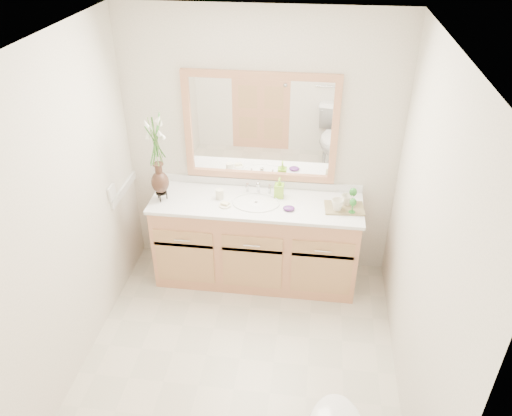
# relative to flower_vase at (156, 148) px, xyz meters

# --- Properties ---
(floor) EXTENTS (2.60, 2.60, 0.00)m
(floor) POSITION_rel_flower_vase_xyz_m (0.82, -0.94, -1.33)
(floor) COLOR beige
(floor) RESTS_ON ground
(ceiling) EXTENTS (2.40, 2.60, 0.02)m
(ceiling) POSITION_rel_flower_vase_xyz_m (0.82, -0.94, 1.07)
(ceiling) COLOR white
(ceiling) RESTS_ON wall_back
(wall_back) EXTENTS (2.40, 0.02, 2.40)m
(wall_back) POSITION_rel_flower_vase_xyz_m (0.82, 0.36, -0.13)
(wall_back) COLOR white
(wall_back) RESTS_ON floor
(wall_front) EXTENTS (2.40, 0.02, 2.40)m
(wall_front) POSITION_rel_flower_vase_xyz_m (0.82, -2.24, -0.13)
(wall_front) COLOR white
(wall_front) RESTS_ON floor
(wall_left) EXTENTS (0.02, 2.60, 2.40)m
(wall_left) POSITION_rel_flower_vase_xyz_m (-0.38, -0.94, -0.13)
(wall_left) COLOR white
(wall_left) RESTS_ON floor
(wall_right) EXTENTS (0.02, 2.60, 2.40)m
(wall_right) POSITION_rel_flower_vase_xyz_m (2.02, -0.94, -0.13)
(wall_right) COLOR white
(wall_right) RESTS_ON floor
(vanity) EXTENTS (1.80, 0.55, 0.80)m
(vanity) POSITION_rel_flower_vase_xyz_m (0.82, 0.07, -0.93)
(vanity) COLOR tan
(vanity) RESTS_ON floor
(counter) EXTENTS (1.84, 0.57, 0.03)m
(counter) POSITION_rel_flower_vase_xyz_m (0.82, 0.07, -0.51)
(counter) COLOR white
(counter) RESTS_ON vanity
(sink) EXTENTS (0.38, 0.34, 0.23)m
(sink) POSITION_rel_flower_vase_xyz_m (0.82, 0.05, -0.55)
(sink) COLOR white
(sink) RESTS_ON counter
(mirror) EXTENTS (1.32, 0.04, 0.97)m
(mirror) POSITION_rel_flower_vase_xyz_m (0.82, 0.33, 0.08)
(mirror) COLOR white
(mirror) RESTS_ON wall_back
(switch_plate) EXTENTS (0.02, 0.12, 0.12)m
(switch_plate) POSITION_rel_flower_vase_xyz_m (-0.37, -0.18, -0.35)
(switch_plate) COLOR white
(switch_plate) RESTS_ON wall_left
(flower_vase) EXTENTS (0.18, 0.18, 0.73)m
(flower_vase) POSITION_rel_flower_vase_xyz_m (0.00, 0.00, 0.00)
(flower_vase) COLOR black
(flower_vase) RESTS_ON counter
(tumbler) EXTENTS (0.07, 0.07, 0.09)m
(tumbler) POSITION_rel_flower_vase_xyz_m (0.50, 0.08, -0.45)
(tumbler) COLOR silver
(tumbler) RESTS_ON counter
(soap_dish) EXTENTS (0.11, 0.11, 0.03)m
(soap_dish) POSITION_rel_flower_vase_xyz_m (0.56, -0.03, -0.48)
(soap_dish) COLOR silver
(soap_dish) RESTS_ON counter
(soap_bottle) EXTENTS (0.08, 0.08, 0.17)m
(soap_bottle) POSITION_rel_flower_vase_xyz_m (1.01, 0.18, -0.41)
(soap_bottle) COLOR #8FCE30
(soap_bottle) RESTS_ON counter
(purple_dish) EXTENTS (0.11, 0.09, 0.04)m
(purple_dish) POSITION_rel_flower_vase_xyz_m (1.11, -0.03, -0.48)
(purple_dish) COLOR #502369
(purple_dish) RESTS_ON counter
(tray) EXTENTS (0.34, 0.24, 0.02)m
(tray) POSITION_rel_flower_vase_xyz_m (1.57, 0.05, -0.49)
(tray) COLOR olive
(tray) RESTS_ON counter
(mug_left) EXTENTS (0.12, 0.12, 0.11)m
(mug_left) POSITION_rel_flower_vase_xyz_m (1.51, 0.00, -0.43)
(mug_left) COLOR silver
(mug_left) RESTS_ON tray
(mug_right) EXTENTS (0.13, 0.13, 0.10)m
(mug_right) POSITION_rel_flower_vase_xyz_m (1.59, 0.10, -0.43)
(mug_right) COLOR silver
(mug_right) RESTS_ON tray
(goblet_front) EXTENTS (0.06, 0.06, 0.13)m
(goblet_front) POSITION_rel_flower_vase_xyz_m (1.64, -0.02, -0.39)
(goblet_front) COLOR #2A7B29
(goblet_front) RESTS_ON tray
(goblet_back) EXTENTS (0.06, 0.06, 0.14)m
(goblet_back) POSITION_rel_flower_vase_xyz_m (1.64, 0.13, -0.38)
(goblet_back) COLOR #2A7B29
(goblet_back) RESTS_ON tray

